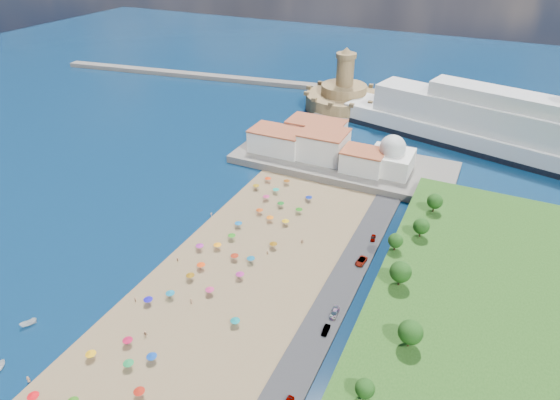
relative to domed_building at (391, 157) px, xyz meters
The scene contains 13 objects.
ground 77.60m from the domed_building, 112.91° to the right, with size 700.00×700.00×0.00m, color #071938.
terrace 21.44m from the domed_building, behind, with size 90.00×36.00×3.00m, color #59544C.
jetty 56.51m from the domed_building, 138.62° to the left, with size 18.00×70.00×2.40m, color #59544C.
breakwater 162.43m from the domed_building, 149.64° to the left, with size 200.00×7.00×2.60m, color #59544C.
waterfront_buildings 33.17m from the domed_building, behind, with size 57.00×29.00×11.00m.
domed_building is the anchor object (origin of this frame).
fortress 79.11m from the domed_building, 122.08° to the left, with size 40.00×40.00×32.40m.
cruise_ship 58.50m from the domed_building, 47.84° to the left, with size 151.73×57.49×32.94m.
beach_parasols 85.22m from the domed_building, 111.76° to the right, with size 30.36×114.95×2.20m.
beachgoers 80.70m from the domed_building, 115.03° to the right, with size 35.93×99.91×1.80m.
moored_boats 136.41m from the domed_building, 116.37° to the right, with size 8.60×16.25×1.56m.
parked_cars 75.67m from the domed_building, 85.43° to the right, with size 2.88×69.51×1.41m.
hillside_trees 78.57m from the domed_building, 75.32° to the right, with size 16.36×104.41×7.26m.
Camera 1 is at (60.85, -95.17, 88.51)m, focal length 30.00 mm.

